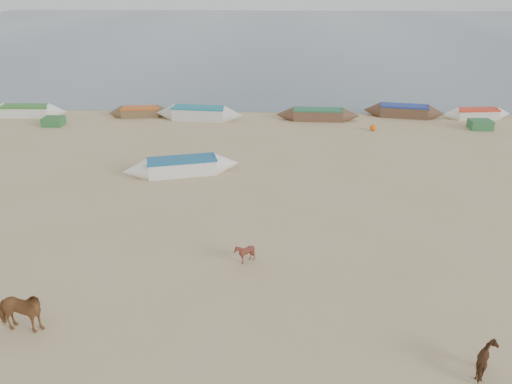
% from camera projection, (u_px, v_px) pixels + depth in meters
% --- Properties ---
extents(ground, '(140.00, 140.00, 0.00)m').
position_uv_depth(ground, '(251.00, 257.00, 19.30)').
color(ground, tan).
rests_on(ground, ground).
extents(sea, '(160.00, 160.00, 0.00)m').
position_uv_depth(sea, '(274.00, 32.00, 94.33)').
color(sea, slate).
rests_on(sea, ground).
extents(cow_adult, '(1.76, 0.92, 1.43)m').
position_uv_depth(cow_adult, '(20.00, 312.00, 14.99)').
color(cow_adult, brown).
rests_on(cow_adult, ground).
extents(calf_front, '(0.78, 0.70, 0.82)m').
position_uv_depth(calf_front, '(244.00, 253.00, 18.79)').
color(calf_front, '#5F281E').
rests_on(calf_front, ground).
extents(calf_right, '(0.80, 0.93, 0.91)m').
position_uv_depth(calf_right, '(488.00, 362.00, 13.45)').
color(calf_right, '#502F19').
rests_on(calf_right, ground).
extents(near_canoe, '(6.44, 2.93, 0.89)m').
position_uv_depth(near_canoe, '(182.00, 166.00, 27.14)').
color(near_canoe, white).
rests_on(near_canoe, ground).
extents(waterline_canoes, '(60.18, 4.04, 0.99)m').
position_uv_depth(waterline_canoes, '(266.00, 113.00, 37.56)').
color(waterline_canoes, brown).
rests_on(waterline_canoes, ground).
extents(beach_clutter, '(45.36, 4.13, 0.64)m').
position_uv_depth(beach_clutter, '(317.00, 120.00, 36.39)').
color(beach_clutter, '#306C36').
rests_on(beach_clutter, ground).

